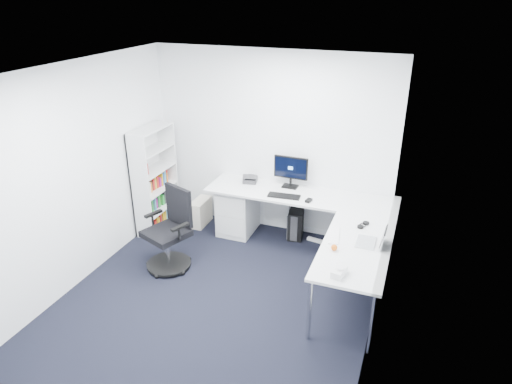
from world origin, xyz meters
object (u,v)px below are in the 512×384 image
(l_desk, at_px, (292,230))
(laptop, at_px, (367,234))
(monitor, at_px, (291,172))
(bookshelf, at_px, (155,180))
(task_chair, at_px, (166,231))

(l_desk, xyz_separation_m, laptop, (1.06, -0.68, 0.50))
(laptop, bearing_deg, monitor, 136.26)
(l_desk, relative_size, bookshelf, 1.67)
(l_desk, distance_m, task_chair, 1.71)
(bookshelf, relative_size, monitor, 3.22)
(l_desk, relative_size, laptop, 8.73)
(bookshelf, height_order, task_chair, bookshelf)
(monitor, bearing_deg, task_chair, -130.36)
(laptop, bearing_deg, l_desk, 147.56)
(bookshelf, bearing_deg, monitor, 13.93)
(monitor, xyz_separation_m, laptop, (1.26, -1.22, -0.13))
(l_desk, relative_size, task_chair, 2.45)
(bookshelf, height_order, monitor, bookshelf)
(l_desk, height_order, task_chair, task_chair)
(monitor, bearing_deg, laptop, -43.02)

